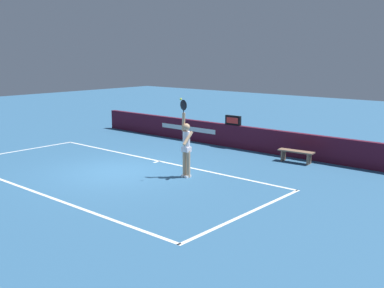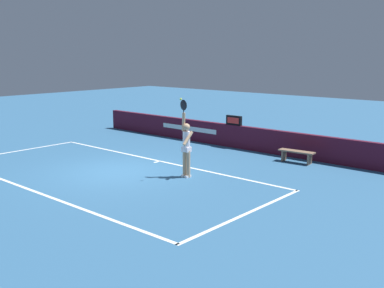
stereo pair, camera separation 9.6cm
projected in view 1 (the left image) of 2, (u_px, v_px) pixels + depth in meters
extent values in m
plane|color=#2E5D85|center=(117.00, 172.00, 15.62)|extent=(60.00, 60.00, 0.00)
cube|color=white|center=(160.00, 161.00, 17.14)|extent=(11.43, 0.11, 0.00)
cube|color=white|center=(35.00, 192.00, 13.34)|extent=(11.43, 0.11, 0.00)
cube|color=white|center=(17.00, 151.00, 18.91)|extent=(0.11, 5.24, 0.00)
cube|color=white|center=(248.00, 213.00, 11.57)|extent=(0.11, 5.24, 0.00)
cube|color=white|center=(157.00, 162.00, 17.03)|extent=(0.11, 0.30, 0.00)
cube|color=#461123|center=(223.00, 135.00, 19.96)|extent=(14.82, 0.22, 0.97)
cube|color=silver|center=(187.00, 128.00, 21.12)|extent=(3.26, 0.01, 0.20)
cube|color=black|center=(233.00, 120.00, 19.49)|extent=(0.76, 0.13, 0.40)
cube|color=red|center=(232.00, 120.00, 19.44)|extent=(0.59, 0.01, 0.25)
cylinder|color=tan|center=(188.00, 164.00, 14.83)|extent=(0.13, 0.13, 0.88)
cylinder|color=tan|center=(185.00, 163.00, 14.93)|extent=(0.13, 0.13, 0.88)
cube|color=white|center=(188.00, 176.00, 14.89)|extent=(0.10, 0.24, 0.07)
cube|color=white|center=(184.00, 176.00, 14.99)|extent=(0.10, 0.24, 0.07)
cylinder|color=white|center=(186.00, 141.00, 14.73)|extent=(0.23, 0.23, 0.62)
cube|color=white|center=(186.00, 149.00, 14.78)|extent=(0.27, 0.22, 0.16)
sphere|color=tan|center=(186.00, 127.00, 14.64)|extent=(0.24, 0.24, 0.24)
cylinder|color=tan|center=(184.00, 122.00, 14.69)|extent=(0.13, 0.10, 0.59)
cylinder|color=tan|center=(188.00, 138.00, 14.59)|extent=(0.11, 0.45, 0.44)
ellipsoid|color=black|center=(184.00, 105.00, 14.58)|extent=(0.32, 0.03, 0.37)
cylinder|color=black|center=(184.00, 111.00, 14.62)|extent=(0.03, 0.03, 0.18)
sphere|color=#D1E736|center=(181.00, 99.00, 14.17)|extent=(0.07, 0.07, 0.07)
cube|color=#82634D|center=(296.00, 151.00, 16.86)|extent=(1.36, 0.46, 0.05)
cube|color=#82634D|center=(283.00, 155.00, 17.20)|extent=(0.08, 0.32, 0.42)
cube|color=#82634D|center=(309.00, 159.00, 16.61)|extent=(0.08, 0.32, 0.42)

